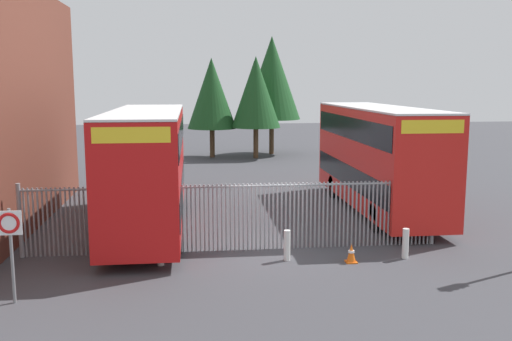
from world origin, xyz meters
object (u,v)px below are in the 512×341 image
at_px(double_decker_bus_near_gate, 148,164).
at_px(traffic_cone_mid_forecourt, 351,253).
at_px(bollard_near_right, 406,244).
at_px(traffic_cone_by_gate, 104,252).
at_px(double_decker_bus_behind_fence_left, 377,154).
at_px(bollard_near_left, 160,250).
at_px(bollard_center_front, 287,245).
at_px(speed_limit_sign_post, 10,234).

bearing_deg(double_decker_bus_near_gate, traffic_cone_mid_forecourt, -37.37).
distance_m(bollard_near_right, traffic_cone_mid_forecourt, 1.80).
bearing_deg(traffic_cone_by_gate, double_decker_bus_behind_fence_left, 29.26).
bearing_deg(bollard_near_left, double_decker_bus_near_gate, 98.27).
relative_size(bollard_near_right, traffic_cone_mid_forecourt, 1.61).
bearing_deg(bollard_center_front, traffic_cone_mid_forecourt, -12.61).
height_order(bollard_near_left, bollard_center_front, same).
relative_size(bollard_near_right, speed_limit_sign_post, 0.40).
relative_size(double_decker_bus_behind_fence_left, bollard_near_left, 11.38).
relative_size(double_decker_bus_near_gate, bollard_near_right, 11.38).
xyz_separation_m(double_decker_bus_behind_fence_left, bollard_near_left, (-8.77, -6.43, -1.95)).
distance_m(double_decker_bus_near_gate, traffic_cone_mid_forecourt, 8.33).
xyz_separation_m(double_decker_bus_near_gate, speed_limit_sign_post, (-2.80, -7.11, -0.65)).
xyz_separation_m(bollard_center_front, speed_limit_sign_post, (-7.29, -2.65, 1.30)).
xyz_separation_m(bollard_near_right, traffic_cone_mid_forecourt, (-1.78, -0.20, -0.19)).
bearing_deg(traffic_cone_mid_forecourt, bollard_near_right, 6.54).
height_order(double_decker_bus_near_gate, bollard_near_left, double_decker_bus_near_gate).
relative_size(traffic_cone_by_gate, traffic_cone_mid_forecourt, 1.00).
relative_size(double_decker_bus_behind_fence_left, bollard_near_right, 11.38).
xyz_separation_m(traffic_cone_by_gate, traffic_cone_mid_forecourt, (7.47, -0.94, 0.00)).
xyz_separation_m(double_decker_bus_near_gate, traffic_cone_mid_forecourt, (6.40, -4.88, -2.13)).
relative_size(bollard_near_left, traffic_cone_mid_forecourt, 1.61).
xyz_separation_m(double_decker_bus_behind_fence_left, bollard_center_front, (-4.93, -6.39, -1.95)).
bearing_deg(double_decker_bus_near_gate, bollard_center_front, -44.79).
xyz_separation_m(bollard_near_left, traffic_cone_mid_forecourt, (5.74, -0.39, -0.19)).
bearing_deg(bollard_center_front, bollard_near_left, -179.42).
height_order(bollard_near_left, bollard_near_right, same).
xyz_separation_m(double_decker_bus_behind_fence_left, traffic_cone_by_gate, (-10.49, -5.88, -2.13)).
xyz_separation_m(double_decker_bus_behind_fence_left, speed_limit_sign_post, (-12.22, -9.05, -0.65)).
distance_m(bollard_near_left, speed_limit_sign_post, 4.52).
distance_m(double_decker_bus_behind_fence_left, bollard_near_left, 11.05).
height_order(bollard_near_right, speed_limit_sign_post, speed_limit_sign_post).
bearing_deg(bollard_near_left, bollard_center_front, 0.58).
bearing_deg(bollard_near_right, traffic_cone_by_gate, 175.44).
xyz_separation_m(bollard_near_left, traffic_cone_by_gate, (-1.73, 0.55, -0.19)).
bearing_deg(bollard_center_front, traffic_cone_by_gate, 174.71).
bearing_deg(speed_limit_sign_post, traffic_cone_mid_forecourt, 13.61).
bearing_deg(traffic_cone_mid_forecourt, traffic_cone_by_gate, 172.82).
height_order(traffic_cone_by_gate, speed_limit_sign_post, speed_limit_sign_post).
distance_m(double_decker_bus_near_gate, double_decker_bus_behind_fence_left, 9.62).
height_order(double_decker_bus_behind_fence_left, traffic_cone_by_gate, double_decker_bus_behind_fence_left).
bearing_deg(bollard_near_right, double_decker_bus_near_gate, 150.22).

